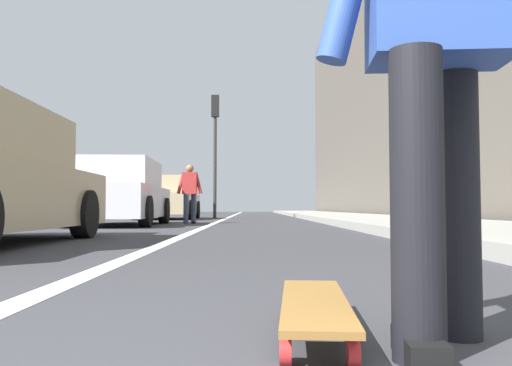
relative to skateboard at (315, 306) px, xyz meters
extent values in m
plane|color=#38383D|center=(8.76, 0.01, -0.09)|extent=(80.00, 80.00, 0.00)
cube|color=silver|center=(18.76, 1.17, -0.09)|extent=(52.00, 0.16, 0.01)
cube|color=#9E9B93|center=(16.76, -3.19, -0.02)|extent=(52.00, 3.20, 0.15)
cube|color=#5F584E|center=(20.76, -5.59, 6.51)|extent=(40.00, 1.20, 13.20)
cylinder|color=red|center=(0.31, 0.06, -0.06)|extent=(0.07, 0.04, 0.07)
cylinder|color=red|center=(0.29, -0.11, -0.06)|extent=(0.07, 0.04, 0.07)
cylinder|color=red|center=(-0.29, 0.11, -0.06)|extent=(0.07, 0.04, 0.07)
cylinder|color=red|center=(-0.31, -0.06, -0.06)|extent=(0.07, 0.04, 0.07)
cube|color=silver|center=(0.30, -0.02, -0.01)|extent=(0.07, 0.12, 0.02)
cube|color=silver|center=(-0.30, 0.02, -0.01)|extent=(0.07, 0.12, 0.02)
cube|color=olive|center=(0.00, 0.00, 0.01)|extent=(0.85, 0.27, 0.02)
cylinder|color=black|center=(-0.26, -0.24, 0.32)|extent=(0.14, 0.14, 0.82)
cylinder|color=black|center=(-0.02, -0.44, 0.32)|extent=(0.14, 0.14, 0.82)
cube|color=black|center=(-0.26, -0.24, -0.06)|extent=(0.27, 0.12, 0.07)
cube|color=#4C606B|center=(4.94, 3.28, 1.08)|extent=(0.06, 1.60, 0.51)
cylinder|color=black|center=(5.26, 2.42, 0.22)|extent=(0.63, 0.23, 0.63)
cube|color=silver|center=(10.27, 3.24, 0.44)|extent=(4.35, 1.88, 0.70)
cube|color=silver|center=(10.12, 3.23, 1.09)|extent=(2.41, 1.68, 0.60)
cube|color=#4C606B|center=(11.30, 3.27, 1.09)|extent=(0.09, 1.54, 0.51)
cylinder|color=black|center=(11.58, 4.11, 0.23)|extent=(0.65, 0.24, 0.65)
cylinder|color=black|center=(11.63, 2.44, 0.23)|extent=(0.65, 0.24, 0.65)
cylinder|color=black|center=(8.92, 4.03, 0.23)|extent=(0.65, 0.24, 0.65)
cylinder|color=black|center=(8.97, 2.36, 0.23)|extent=(0.65, 0.24, 0.65)
cube|color=tan|center=(16.79, 3.18, 0.44)|extent=(4.39, 1.88, 0.70)
cube|color=tan|center=(16.64, 3.17, 1.09)|extent=(2.42, 1.71, 0.60)
cube|color=#4C606B|center=(17.84, 3.19, 1.09)|extent=(0.06, 1.61, 0.51)
cylinder|color=black|center=(18.14, 4.06, 0.23)|extent=(0.66, 0.23, 0.66)
cylinder|color=black|center=(18.16, 2.32, 0.23)|extent=(0.66, 0.23, 0.66)
cylinder|color=black|center=(15.43, 4.03, 0.23)|extent=(0.66, 0.23, 0.66)
cylinder|color=black|center=(15.45, 2.29, 0.23)|extent=(0.66, 0.23, 0.66)
cylinder|color=#2D2D2D|center=(17.40, 1.57, 1.78)|extent=(0.12, 0.12, 3.76)
cube|color=black|center=(17.40, 1.57, 4.06)|extent=(0.24, 0.28, 0.80)
sphere|color=#360606|center=(17.53, 1.57, 4.32)|extent=(0.16, 0.16, 0.16)
sphere|color=#392907|center=(17.53, 1.57, 4.06)|extent=(0.16, 0.16, 0.16)
sphere|color=green|center=(17.53, 1.57, 3.80)|extent=(0.16, 0.16, 0.16)
cylinder|color=#384260|center=(11.50, 1.68, 0.28)|extent=(0.13, 0.13, 0.74)
cylinder|color=#384260|center=(11.27, 1.84, 0.28)|extent=(0.13, 0.13, 0.74)
cube|color=black|center=(11.50, 1.68, -0.06)|extent=(0.24, 0.09, 0.06)
cube|color=#B22D2D|center=(11.39, 1.77, 0.92)|extent=(0.22, 0.36, 0.54)
cylinder|color=#B22D2D|center=(11.39, 1.55, 0.92)|extent=(0.08, 0.21, 0.55)
cylinder|color=#B22D2D|center=(11.39, 1.99, 0.92)|extent=(0.08, 0.21, 0.55)
sphere|color=#936B4C|center=(11.39, 1.77, 1.29)|extent=(0.20, 0.20, 0.20)
camera|label=1|loc=(-1.62, 0.19, 0.31)|focal=36.42mm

